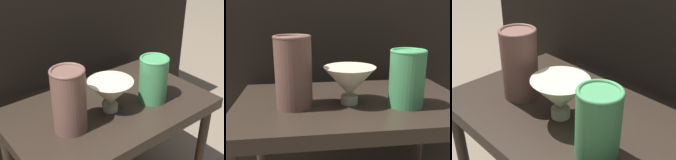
{
  "view_description": "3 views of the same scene",
  "coord_description": "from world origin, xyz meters",
  "views": [
    {
      "loc": [
        -0.56,
        -0.73,
        1.04
      ],
      "look_at": [
        -0.01,
        -0.04,
        0.57
      ],
      "focal_mm": 50.0,
      "sensor_mm": 36.0,
      "label": 1
    },
    {
      "loc": [
        -0.14,
        -0.76,
        0.72
      ],
      "look_at": [
        -0.04,
        -0.0,
        0.52
      ],
      "focal_mm": 42.0,
      "sensor_mm": 36.0,
      "label": 2
    },
    {
      "loc": [
        0.48,
        -0.5,
        0.93
      ],
      "look_at": [
        -0.01,
        -0.01,
        0.56
      ],
      "focal_mm": 50.0,
      "sensor_mm": 36.0,
      "label": 3
    }
  ],
  "objects": [
    {
      "name": "table",
      "position": [
        0.0,
        0.0,
        0.4
      ],
      "size": [
        0.71,
        0.44,
        0.45
      ],
      "color": "#2D231C",
      "rests_on": "ground_plane"
    },
    {
      "name": "couch_backdrop",
      "position": [
        0.0,
        0.52,
        0.42
      ],
      "size": [
        1.41,
        0.5,
        0.85
      ],
      "color": "black",
      "rests_on": "ground_plane"
    },
    {
      "name": "bowl",
      "position": [
        -0.01,
        -0.03,
        0.52
      ],
      "size": [
        0.15,
        0.15,
        0.11
      ],
      "color": "beige",
      "rests_on": "table"
    },
    {
      "name": "vase_textured_left",
      "position": [
        -0.17,
        -0.03,
        0.55
      ],
      "size": [
        0.11,
        0.11,
        0.2
      ],
      "color": "brown",
      "rests_on": "table"
    },
    {
      "name": "vase_colorful_right",
      "position": [
        0.15,
        -0.07,
        0.53
      ],
      "size": [
        0.1,
        0.1,
        0.16
      ],
      "color": "#47995B",
      "rests_on": "table"
    }
  ]
}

